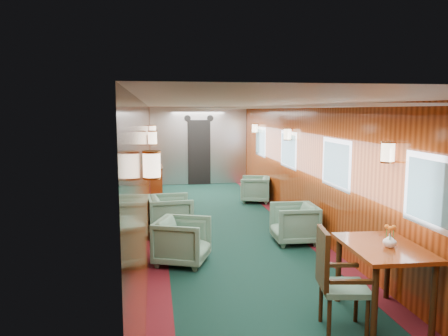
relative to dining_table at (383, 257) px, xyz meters
name	(u,v)px	position (x,y,z in m)	size (l,w,h in m)	color
room	(233,148)	(-1.08, 3.27, 0.93)	(12.00, 12.10, 2.40)	black
bulkhead	(199,146)	(-1.08, 9.18, 0.48)	(2.98, 0.17, 2.39)	#B2B4B9
windows_right	(309,156)	(0.41, 3.52, 0.75)	(0.02, 8.60, 0.80)	silver
wall_sconces	(228,137)	(-1.08, 3.83, 1.09)	(2.97, 7.97, 0.25)	#FFEBC6
dining_table	(383,257)	(0.00, 0.00, 0.00)	(0.83, 1.15, 0.83)	maroon
side_chair	(334,276)	(-0.64, -0.18, -0.11)	(0.56, 0.58, 1.09)	#1E4739
credenza	(156,183)	(-2.42, 6.77, -0.24)	(0.31, 1.00, 1.17)	maroon
flower_vase	(390,241)	(0.03, -0.07, 0.21)	(0.14, 0.14, 0.15)	silver
armchair_left_near	(182,241)	(-2.06, 2.11, -0.36)	(0.74, 0.76, 0.69)	#1E4739
armchair_left_far	(170,215)	(-2.18, 3.71, -0.33)	(0.78, 0.81, 0.73)	#1E4739
armchair_right_near	(294,223)	(-0.07, 2.84, -0.36)	(0.73, 0.75, 0.68)	#1E4739
armchair_right_far	(255,189)	(0.04, 6.26, -0.38)	(0.69, 0.71, 0.65)	#1E4739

